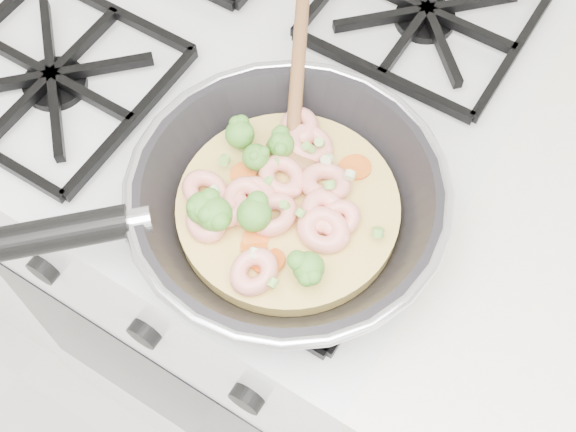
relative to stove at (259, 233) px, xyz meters
The scene contains 2 objects.
stove is the anchor object (origin of this frame).
skillet 0.55m from the stove, 47.59° to the right, with size 0.40×0.50×0.09m.
Camera 1 is at (0.34, 1.25, 1.55)m, focal length 46.55 mm.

